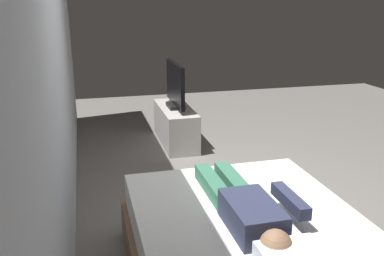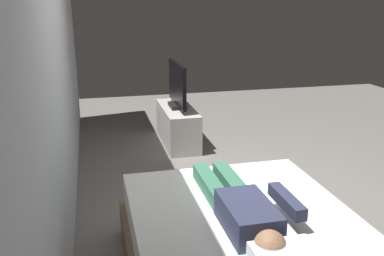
% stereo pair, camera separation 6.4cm
% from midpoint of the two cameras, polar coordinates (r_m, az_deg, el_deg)
% --- Properties ---
extents(ground_plane, '(10.00, 10.00, 0.00)m').
position_cam_midpoint_polar(ground_plane, '(3.97, 5.28, -11.19)').
color(ground_plane, slate).
extents(back_wall, '(6.40, 0.10, 2.80)m').
position_cam_midpoint_polar(back_wall, '(3.72, -18.44, 8.85)').
color(back_wall, silver).
rests_on(back_wall, ground).
extents(person, '(1.26, 0.46, 0.18)m').
position_cam_midpoint_polar(person, '(2.72, 6.69, -10.61)').
color(person, '#2D334C').
rests_on(person, bed).
extents(remote, '(0.15, 0.04, 0.02)m').
position_cam_midpoint_polar(remote, '(3.03, 12.87, -9.43)').
color(remote, black).
rests_on(remote, bed).
extents(tv_stand, '(1.10, 0.40, 0.50)m').
position_cam_midpoint_polar(tv_stand, '(5.63, -2.56, 0.34)').
color(tv_stand, '#B7B2AD').
rests_on(tv_stand, ground).
extents(tv, '(0.88, 0.20, 0.59)m').
position_cam_midpoint_polar(tv, '(5.50, -2.63, 5.68)').
color(tv, black).
rests_on(tv, tv_stand).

